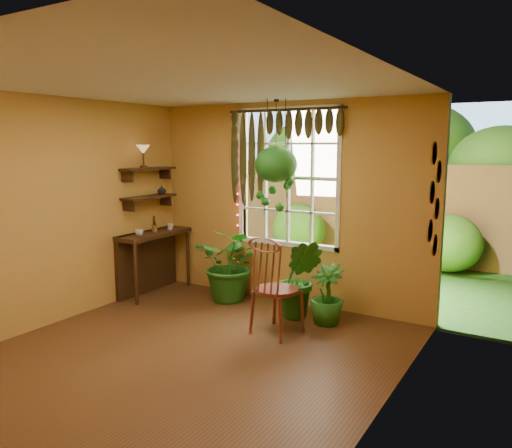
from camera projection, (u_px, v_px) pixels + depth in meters
The scene contains 23 objects.
floor at pixel (182, 360), 5.00m from camera, with size 4.50×4.50×0.00m, color #563618.
ceiling at pixel (175, 82), 4.58m from camera, with size 4.50×4.50×0.00m, color silver.
wall_back at pixel (287, 204), 6.69m from camera, with size 4.00×4.00×0.00m, color #CA8D45.
wall_left at pixel (46, 213), 5.81m from camera, with size 4.50×4.50×0.00m, color #CA8D45.
wall_right at pixel (384, 250), 3.77m from camera, with size 4.50×4.50×0.00m, color #CA8D45.
window at pixel (288, 178), 6.66m from camera, with size 1.52×0.10×1.86m.
valance_vine at pixel (279, 134), 6.51m from camera, with size 1.70×0.12×1.10m.
string_lights at pixel (237, 173), 6.97m from camera, with size 0.03×0.03×1.54m, color #FF2633, non-canonical shape.
wall_plates at pixel (433, 201), 5.26m from camera, with size 0.04×0.32×1.10m, color #FFF6D0, non-canonical shape.
counter_ledge at pixel (149, 255), 7.24m from camera, with size 0.40×1.20×0.90m.
shelf_lower at pixel (149, 197), 7.09m from camera, with size 0.25×0.90×0.04m, color #3A2410.
shelf_upper at pixel (148, 169), 7.03m from camera, with size 0.25×0.90×0.04m, color #3A2410.
backyard at pixel (399, 186), 10.49m from camera, with size 14.00×10.00×12.00m.
windsor_chair at pixel (275, 302), 5.63m from camera, with size 0.56×0.59×1.31m.
potted_plant_left at pixel (231, 264), 6.85m from camera, with size 0.93×0.80×1.03m, color #144C14.
potted_plant_mid at pixel (300, 279), 6.15m from camera, with size 0.55×0.44×1.00m, color #144C14.
potted_plant_right at pixel (327, 295), 5.96m from camera, with size 0.41×0.41×0.73m, color #144C14.
hanging_basket at pixel (276, 168), 6.36m from camera, with size 0.54×0.54×1.42m.
cup_a at pixel (139, 232), 6.85m from camera, with size 0.11×0.11×0.09m, color silver.
cup_b at pixel (170, 227), 7.30m from camera, with size 0.10×0.10×0.09m, color beige.
brush_jar at pixel (154, 224), 7.12m from camera, with size 0.08×0.08×0.29m.
shelf_vase at pixel (162, 190), 7.30m from camera, with size 0.12×0.12×0.13m, color #B2AD99.
tiffany_lamp at pixel (143, 151), 6.90m from camera, with size 0.19×0.19×0.32m.
Camera 1 is at (3.08, -3.66, 2.13)m, focal length 35.00 mm.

